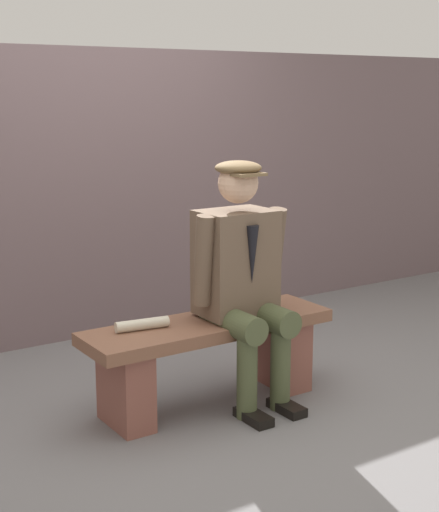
% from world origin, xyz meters
% --- Properties ---
extents(ground_plane, '(30.00, 30.00, 0.00)m').
position_xyz_m(ground_plane, '(0.00, 0.00, 0.00)').
color(ground_plane, slate).
extents(bench, '(1.41, 0.42, 0.48)m').
position_xyz_m(bench, '(0.00, 0.00, 0.31)').
color(bench, brown).
rests_on(bench, ground).
extents(seated_man, '(0.57, 0.60, 1.34)m').
position_xyz_m(seated_man, '(-0.18, 0.06, 0.74)').
color(seated_man, brown).
rests_on(seated_man, ground).
extents(rolled_magazine, '(0.29, 0.10, 0.06)m').
position_xyz_m(rolled_magazine, '(0.38, -0.05, 0.51)').
color(rolled_magazine, beige).
rests_on(rolled_magazine, bench).
extents(stadium_wall, '(12.00, 0.24, 1.99)m').
position_xyz_m(stadium_wall, '(0.00, -1.59, 0.99)').
color(stadium_wall, '#6B5759').
rests_on(stadium_wall, ground).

